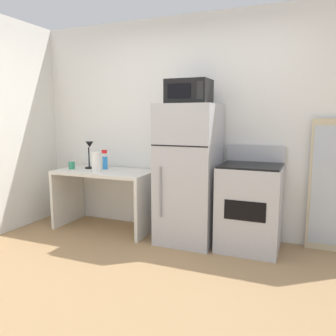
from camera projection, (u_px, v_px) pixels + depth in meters
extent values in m
plane|color=#9E7A51|center=(134.00, 293.00, 2.73)|extent=(12.00, 12.00, 0.00)
cube|color=white|center=(199.00, 126.00, 4.09)|extent=(5.00, 0.10, 2.60)
cube|color=silver|center=(105.00, 172.00, 4.24)|extent=(1.23, 0.64, 0.04)
cube|color=silver|center=(68.00, 197.00, 4.52)|extent=(0.04, 0.64, 0.71)
cube|color=silver|center=(148.00, 206.00, 4.07)|extent=(0.04, 0.64, 0.71)
cylinder|color=black|center=(89.00, 168.00, 4.40)|extent=(0.11, 0.11, 0.02)
cylinder|color=black|center=(89.00, 157.00, 4.37)|extent=(0.02, 0.02, 0.26)
cone|color=black|center=(90.00, 144.00, 4.32)|extent=(0.10, 0.10, 0.08)
cylinder|color=#2D8CEA|center=(105.00, 163.00, 4.33)|extent=(0.06, 0.06, 0.16)
cylinder|color=white|center=(105.00, 155.00, 4.32)|extent=(0.02, 0.02, 0.04)
cube|color=red|center=(104.00, 152.00, 4.30)|extent=(0.06, 0.03, 0.04)
cylinder|color=#338C66|center=(72.00, 165.00, 4.34)|extent=(0.08, 0.08, 0.09)
cylinder|color=white|center=(96.00, 162.00, 4.13)|extent=(0.11, 0.11, 0.24)
cube|color=#B7B7BC|center=(189.00, 174.00, 3.81)|extent=(0.64, 0.64, 1.56)
cube|color=black|center=(179.00, 146.00, 3.46)|extent=(0.62, 0.00, 0.01)
cylinder|color=gray|center=(160.00, 192.00, 3.60)|extent=(0.02, 0.02, 0.54)
cube|color=black|center=(189.00, 92.00, 3.65)|extent=(0.46, 0.34, 0.26)
cube|color=black|center=(179.00, 91.00, 3.51)|extent=(0.26, 0.01, 0.15)
cube|color=black|center=(200.00, 90.00, 3.43)|extent=(0.07, 0.01, 0.18)
cube|color=#B7B7BC|center=(250.00, 208.00, 3.62)|extent=(0.64, 0.60, 0.90)
cube|color=black|center=(251.00, 165.00, 3.55)|extent=(0.61, 0.58, 0.02)
cube|color=#B7B7BC|center=(255.00, 153.00, 3.79)|extent=(0.64, 0.04, 0.18)
cube|color=black|center=(245.00, 211.00, 3.33)|extent=(0.41, 0.01, 0.20)
cube|color=#C6B793|center=(331.00, 186.00, 3.52)|extent=(0.44, 0.03, 1.40)
cube|color=#B2BCC6|center=(331.00, 187.00, 3.50)|extent=(0.39, 0.00, 1.26)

